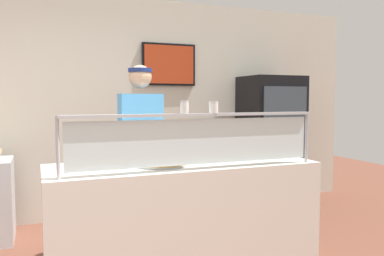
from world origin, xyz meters
TOP-DOWN VIEW (x-y plane):
  - ground_plane at (1.04, 1.00)m, footprint 12.00×12.00m
  - shop_rear_unit at (1.05, 2.37)m, footprint 6.48×0.13m
  - serving_counter at (1.04, 0.36)m, footprint 2.08×0.72m
  - sneeze_guard at (1.04, 0.06)m, footprint 1.91×0.06m
  - pizza_tray at (0.86, 0.35)m, footprint 0.44×0.44m
  - pizza_server at (0.85, 0.33)m, footprint 0.13×0.29m
  - parmesan_shaker at (0.94, 0.06)m, footprint 0.06×0.06m
  - pepper_flake_shaker at (1.16, 0.06)m, footprint 0.07×0.07m
  - worker_figure at (0.87, 0.98)m, footprint 0.41×0.50m
  - drink_fridge at (2.86, 1.92)m, footprint 0.73×0.65m

SIDE VIEW (x-z plane):
  - ground_plane at x=1.04m, z-range 0.00..0.00m
  - serving_counter at x=1.04m, z-range 0.00..0.95m
  - drink_fridge at x=2.86m, z-range 0.00..1.75m
  - pizza_tray at x=0.86m, z-range 0.95..0.98m
  - pizza_server at x=0.85m, z-range 0.99..0.99m
  - worker_figure at x=0.87m, z-range 0.13..1.89m
  - sneeze_guard at x=1.04m, z-range 1.01..1.41m
  - shop_rear_unit at x=1.05m, z-range 0.01..2.71m
  - pepper_flake_shaker at x=1.16m, z-range 1.35..1.43m
  - parmesan_shaker at x=0.94m, z-range 1.35..1.44m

